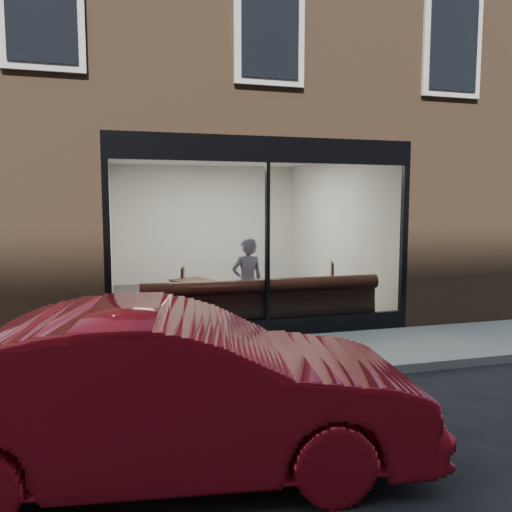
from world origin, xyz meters
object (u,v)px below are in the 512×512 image
object	(u,v)px
cafe_table_left	(192,281)
cafe_table_right	(282,282)
banquette	(260,318)
person	(247,283)
parked_car	(171,390)
cafe_chair_right	(323,296)
cafe_chair_left	(173,303)

from	to	relation	value
cafe_table_left	cafe_table_right	size ratio (longest dim) A/B	0.97
banquette	person	distance (m)	0.66
cafe_table_left	parked_car	world-z (taller)	parked_car
parked_car	banquette	bearing A→B (deg)	-17.11
person	cafe_table_left	bearing A→B (deg)	-50.77
person	cafe_chair_right	bearing A→B (deg)	-154.74
cafe_table_right	parked_car	xyz separation A→B (m)	(-2.45, -4.66, -0.07)
person	cafe_table_right	distance (m)	0.75
person	parked_car	bearing A→B (deg)	61.27
cafe_chair_left	cafe_chair_right	distance (m)	3.09
cafe_chair_right	parked_car	xyz separation A→B (m)	(-3.67, -5.65, 0.43)
cafe_table_left	parked_car	bearing A→B (deg)	-99.54
cafe_table_right	cafe_chair_left	bearing A→B (deg)	151.36
cafe_table_right	cafe_chair_right	distance (m)	1.64
person	parked_car	distance (m)	4.75
banquette	parked_car	distance (m)	4.55
cafe_table_left	cafe_chair_left	size ratio (longest dim) A/B	1.34
person	cafe_table_right	xyz separation A→B (m)	(0.71, 0.24, -0.05)
cafe_table_right	cafe_chair_left	xyz separation A→B (m)	(-1.88, 1.02, -0.50)
banquette	cafe_chair_left	distance (m)	2.05
banquette	cafe_table_left	bearing A→B (deg)	131.90
cafe_table_right	cafe_chair_right	world-z (taller)	cafe_table_right
person	parked_car	size ratio (longest dim) A/B	0.39
cafe_chair_left	parked_car	xyz separation A→B (m)	(-0.58, -5.69, 0.43)
cafe_table_left	cafe_chair_right	xyz separation A→B (m)	(2.79, 0.41, -0.50)
banquette	cafe_chair_left	xyz separation A→B (m)	(-1.31, 1.57, 0.01)
cafe_chair_left	banquette	bearing A→B (deg)	140.70
banquette	cafe_table_right	bearing A→B (deg)	44.32
cafe_chair_left	cafe_chair_right	size ratio (longest dim) A/B	1.02
banquette	parked_car	world-z (taller)	parked_car
banquette	cafe_table_right	distance (m)	0.94
banquette	person	size ratio (longest dim) A/B	2.54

